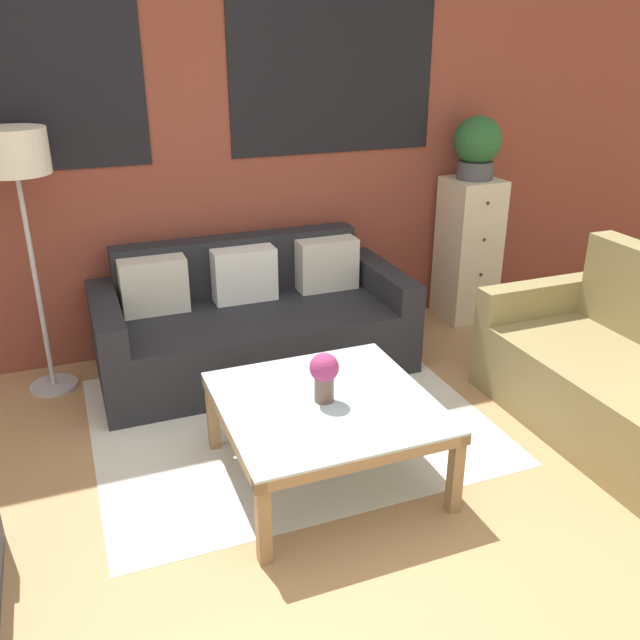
% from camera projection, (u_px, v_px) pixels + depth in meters
% --- Properties ---
extents(ground_plane, '(16.00, 16.00, 0.00)m').
position_uv_depth(ground_plane, '(340.00, 583.00, 2.66)').
color(ground_plane, '#AD7F51').
extents(wall_back_brick, '(8.40, 0.09, 2.80)m').
position_uv_depth(wall_back_brick, '(190.00, 134.00, 4.19)').
color(wall_back_brick, brown).
rests_on(wall_back_brick, ground_plane).
extents(rug, '(2.09, 1.76, 0.00)m').
position_uv_depth(rug, '(288.00, 419.00, 3.78)').
color(rug, silver).
rests_on(rug, ground_plane).
extents(couch_dark, '(1.92, 0.88, 0.78)m').
position_uv_depth(couch_dark, '(252.00, 324.00, 4.29)').
color(couch_dark, '#232328').
rests_on(couch_dark, ground_plane).
extents(settee_vintage, '(0.80, 1.48, 0.92)m').
position_uv_depth(settee_vintage, '(625.00, 378.00, 3.58)').
color(settee_vintage, olive).
rests_on(settee_vintage, ground_plane).
extents(coffee_table, '(0.96, 0.96, 0.42)m').
position_uv_depth(coffee_table, '(325.00, 411.00, 3.16)').
color(coffee_table, silver).
rests_on(coffee_table, ground_plane).
extents(floor_lamp, '(0.36, 0.36, 1.54)m').
position_uv_depth(floor_lamp, '(16.00, 167.00, 3.60)').
color(floor_lamp, '#B2B2B7').
rests_on(floor_lamp, ground_plane).
extents(drawer_cabinet, '(0.36, 0.39, 1.04)m').
position_uv_depth(drawer_cabinet, '(468.00, 250.00, 4.96)').
color(drawer_cabinet, beige).
rests_on(drawer_cabinet, ground_plane).
extents(potted_plant, '(0.33, 0.33, 0.43)m').
position_uv_depth(potted_plant, '(477.00, 146.00, 4.66)').
color(potted_plant, '#47474C').
rests_on(potted_plant, drawer_cabinet).
extents(flower_vase, '(0.14, 0.14, 0.24)m').
position_uv_depth(flower_vase, '(324.00, 374.00, 3.08)').
color(flower_vase, brown).
rests_on(flower_vase, coffee_table).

